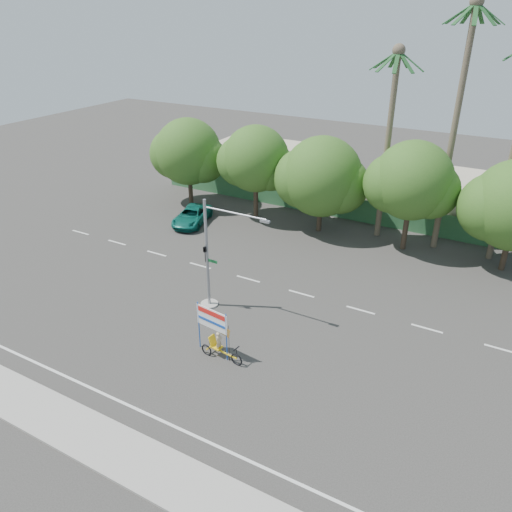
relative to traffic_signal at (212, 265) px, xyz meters
The scene contains 14 objects.
ground 5.40m from the traffic_signal, 61.13° to the right, with size 120.00×120.00×0.00m, color #33302D.
sidewalk_near 12.04m from the traffic_signal, 79.17° to the right, with size 50.00×2.40×0.12m, color gray.
fence 17.76m from the traffic_signal, 82.85° to the left, with size 38.00×0.08×2.00m, color #336B3D.
building_left 23.38m from the traffic_signal, 109.52° to the left, with size 12.00×8.00×4.00m, color #C1B599.
building_right 24.29m from the traffic_signal, 65.15° to the left, with size 14.00×8.00×3.60m, color #C1B599.
tree_far_left 18.45m from the traffic_signal, 130.22° to the left, with size 7.14×6.00×7.96m.
tree_left 14.99m from the traffic_signal, 109.08° to the left, with size 6.66×5.60×8.07m.
tree_center 14.15m from the traffic_signal, 85.33° to the left, with size 7.62×6.40×7.85m.
tree_right 16.38m from the traffic_signal, 59.83° to the left, with size 6.90×5.80×8.36m.
palm_tall 20.04m from the traffic_signal, 56.69° to the left, with size 3.73×3.79×17.45m.
palm_short 17.56m from the traffic_signal, 69.84° to the left, with size 3.73×3.79×14.45m.
traffic_signal is the anchor object (origin of this frame).
trike_billboard 5.23m from the traffic_signal, 53.86° to the right, with size 2.96×0.86×2.93m.
pickup_truck 13.65m from the traffic_signal, 131.24° to the left, with size 2.28×4.95×1.38m, color #0D6153.
Camera 1 is at (13.01, -17.74, 16.82)m, focal length 35.00 mm.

